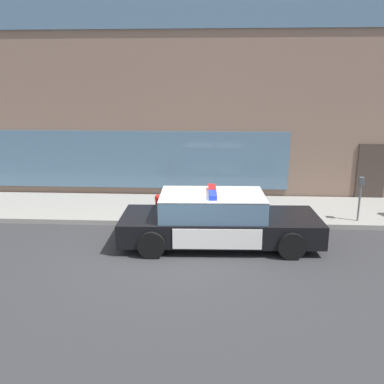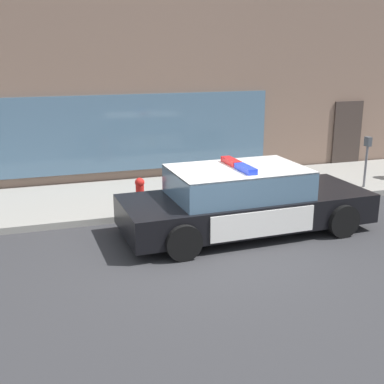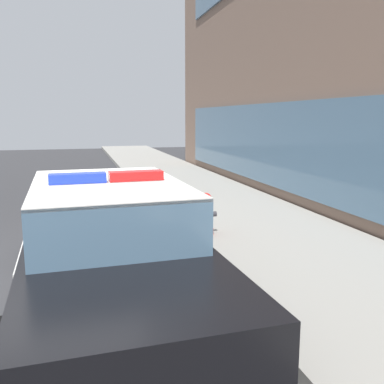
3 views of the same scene
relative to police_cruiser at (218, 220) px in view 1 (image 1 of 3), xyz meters
The scene contains 6 objects.
ground 1.57m from the police_cruiser, 148.16° to the right, with size 48.00×48.00×0.00m, color #303033.
sidewalk 3.18m from the police_cruiser, 112.67° to the left, with size 48.00×3.15×0.15m, color gray.
storefront_building 9.67m from the police_cruiser, 101.92° to the left, with size 24.45×8.45×9.04m.
police_cruiser is the anchor object (origin of this frame).
fire_hydrant 2.51m from the police_cruiser, 136.11° to the left, with size 0.34×0.39×0.73m.
parking_meter 4.59m from the police_cruiser, 22.28° to the left, with size 0.12×0.18×1.34m.
Camera 1 is at (1.12, -9.63, 4.13)m, focal length 38.69 mm.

